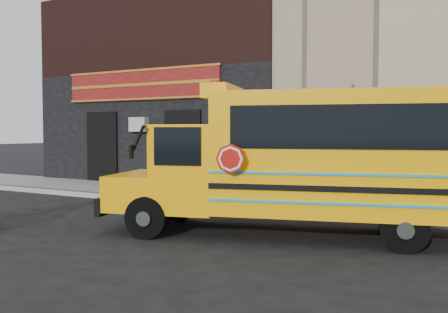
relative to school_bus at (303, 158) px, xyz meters
The scene contains 6 objects.
ground 3.27m from the school_bus, 169.83° to the right, with size 120.00×120.00×0.00m, color black.
curb 3.81m from the school_bus, 143.76° to the left, with size 40.00×0.20×0.15m, color #9E9D98.
sidewalk 4.80m from the school_bus, 128.45° to the left, with size 40.00×3.00×0.15m, color slate.
building 11.34m from the school_bus, 106.23° to the left, with size 20.00×10.70×12.00m.
school_bus is the anchor object (origin of this frame).
sign_pole 2.57m from the school_bus, 83.77° to the left, with size 0.11×0.27×3.11m.
Camera 1 is at (6.20, -8.58, 2.04)m, focal length 40.00 mm.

